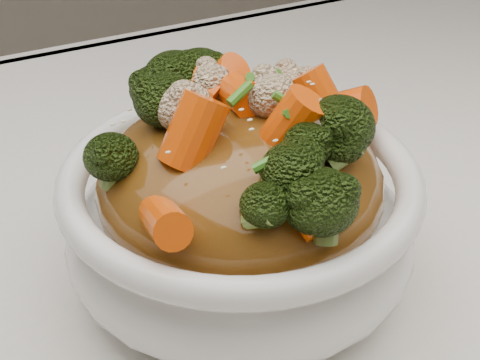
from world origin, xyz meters
name	(u,v)px	position (x,y,z in m)	size (l,w,h in m)	color
tablecloth	(222,291)	(0.00, 0.00, 0.73)	(1.20, 0.80, 0.04)	silver
bowl	(240,223)	(0.01, -0.01, 0.79)	(0.22, 0.22, 0.09)	white
sauce_base	(240,184)	(0.01, -0.01, 0.82)	(0.17, 0.17, 0.10)	#623910
carrots	(240,91)	(0.01, -0.01, 0.89)	(0.17, 0.17, 0.05)	#EB5007
broccoli	(240,92)	(0.01, -0.01, 0.89)	(0.17, 0.17, 0.04)	black
cauliflower	(240,96)	(0.01, -0.01, 0.88)	(0.17, 0.17, 0.04)	beige
scallions	(240,89)	(0.01, -0.01, 0.89)	(0.13, 0.13, 0.02)	#33731A
sesame_seeds	(240,89)	(0.01, -0.01, 0.89)	(0.16, 0.16, 0.01)	beige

